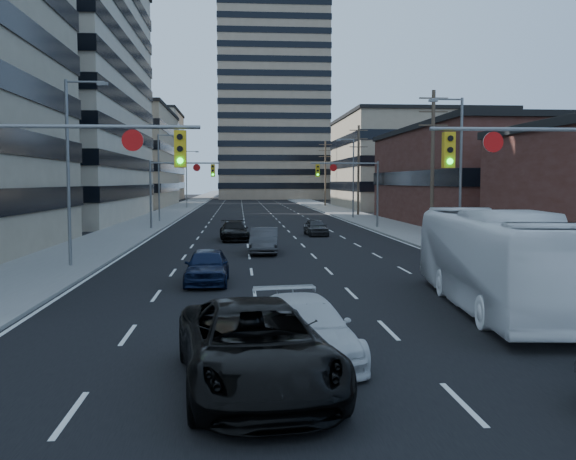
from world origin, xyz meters
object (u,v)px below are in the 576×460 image
(white_van, at_px, (304,329))
(transit_bus, at_px, (495,260))
(black_pickup, at_px, (255,347))
(sedan_blue, at_px, (207,266))

(white_van, xyz_separation_m, transit_bus, (6.84, 5.40, 0.92))
(black_pickup, height_order, white_van, black_pickup)
(black_pickup, relative_size, transit_bus, 0.53)
(black_pickup, xyz_separation_m, white_van, (1.22, 2.18, -0.16))
(white_van, bearing_deg, sedan_blue, 96.13)
(white_van, distance_m, transit_bus, 8.76)
(sedan_blue, bearing_deg, white_van, -75.32)
(black_pickup, height_order, transit_bus, transit_bus)
(black_pickup, relative_size, sedan_blue, 1.45)
(black_pickup, bearing_deg, transit_bus, 36.31)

